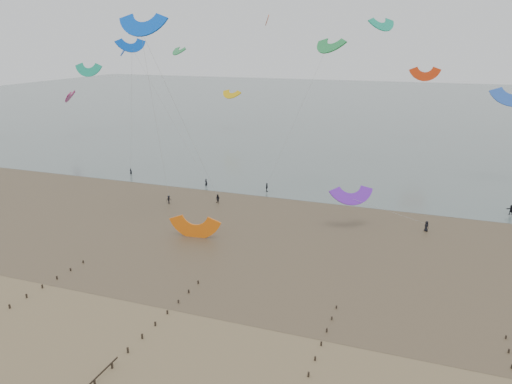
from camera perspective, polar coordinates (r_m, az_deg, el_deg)
ground at (r=58.86m, az=-15.63°, el=-14.52°), size 500.00×500.00×0.00m
sea_and_shore at (r=87.54m, az=-4.83°, el=-3.17°), size 500.00×665.00×0.03m
kitesurfer_lead at (r=106.42m, az=-5.72°, el=1.02°), size 0.77×0.61×1.85m
kitesurfers at (r=94.04m, az=11.66°, el=-1.46°), size 116.20×16.33×1.88m
grounded_kite at (r=80.32m, az=-6.96°, el=-5.15°), size 7.65×6.29×3.89m
kites_airborne at (r=133.30m, az=3.76°, el=13.26°), size 239.21×111.27×38.83m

